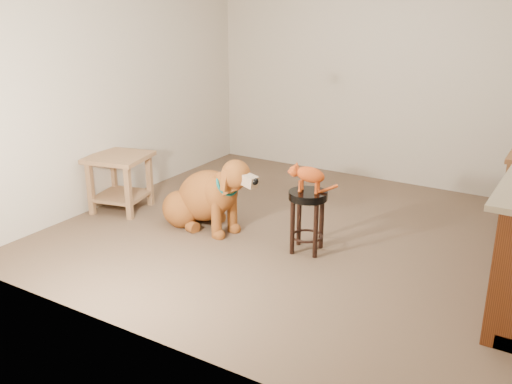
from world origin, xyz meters
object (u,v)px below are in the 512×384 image
Objects in this scene: side_table at (120,174)px; golden_retriever at (206,198)px; tabby_kitten at (308,175)px; padded_stool at (308,209)px.

golden_retriever is at bearing 4.27° from side_table.
tabby_kitten reaches higher than golden_retriever.
tabby_kitten is (1.04, 0.02, 0.39)m from golden_retriever.
padded_stool is 1.05m from golden_retriever.
side_table is at bearing 171.30° from tabby_kitten.
padded_stool is at bearing 2.69° from side_table.
padded_stool is 0.81× the size of side_table.
tabby_kitten is at bearing 2.68° from side_table.
side_table is 1.66× the size of tabby_kitten.
golden_retriever is (1.02, 0.08, -0.08)m from side_table.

